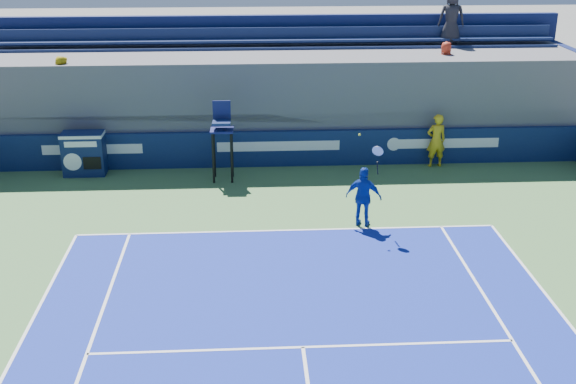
{
  "coord_description": "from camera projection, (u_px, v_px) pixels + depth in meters",
  "views": [
    {
      "loc": [
        -0.96,
        -5.42,
        7.85
      ],
      "look_at": [
        0.0,
        11.5,
        1.25
      ],
      "focal_mm": 45.0,
      "sensor_mm": 36.0,
      "label": 1
    }
  ],
  "objects": [
    {
      "name": "ball_person",
      "position": [
        436.0,
        140.0,
        23.49
      ],
      "size": [
        0.69,
        0.49,
        1.77
      ],
      "primitive_type": "imported",
      "rotation": [
        0.0,
        0.0,
        3.25
      ],
      "color": "gold",
      "rests_on": "apron"
    },
    {
      "name": "back_hoarding",
      "position": [
        278.0,
        149.0,
        23.63
      ],
      "size": [
        20.4,
        0.21,
        1.2
      ],
      "color": "#0C1B46",
      "rests_on": "ground"
    },
    {
      "name": "stadium_seating",
      "position": [
        276.0,
        97.0,
        25.09
      ],
      "size": [
        21.0,
        4.05,
        5.29
      ],
      "color": "#56575C",
      "rests_on": "ground"
    },
    {
      "name": "match_clock",
      "position": [
        84.0,
        152.0,
        22.81
      ],
      "size": [
        1.32,
        0.73,
        1.4
      ],
      "color": "#0E1C48",
      "rests_on": "ground"
    },
    {
      "name": "tennis_player",
      "position": [
        364.0,
        197.0,
        19.02
      ],
      "size": [
        1.03,
        0.72,
        2.57
      ],
      "color": "#1435A2",
      "rests_on": "apron"
    },
    {
      "name": "umpire_chair",
      "position": [
        222.0,
        133.0,
        22.09
      ],
      "size": [
        0.71,
        0.71,
        2.48
      ],
      "color": "black",
      "rests_on": "ground"
    }
  ]
}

